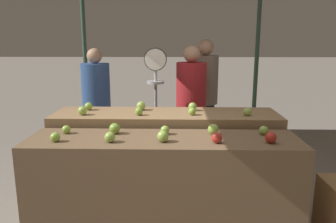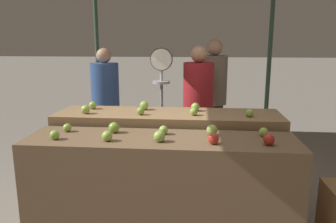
% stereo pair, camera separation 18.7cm
% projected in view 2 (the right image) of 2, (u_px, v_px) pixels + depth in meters
% --- Properties ---
extents(display_counter_front, '(2.16, 0.55, 0.89)m').
position_uv_depth(display_counter_front, '(161.00, 190.00, 2.68)').
color(display_counter_front, brown).
rests_on(display_counter_front, ground_plane).
extents(display_counter_back, '(2.16, 0.55, 0.96)m').
position_uv_depth(display_counter_back, '(168.00, 160.00, 3.25)').
color(display_counter_back, olive).
rests_on(display_counter_back, ground_plane).
extents(apple_front_0, '(0.07, 0.07, 0.07)m').
position_uv_depth(apple_front_0, '(55.00, 135.00, 2.54)').
color(apple_front_0, '#84AD3D').
rests_on(apple_front_0, display_counter_front).
extents(apple_front_1, '(0.08, 0.08, 0.08)m').
position_uv_depth(apple_front_1, '(107.00, 136.00, 2.50)').
color(apple_front_1, '#8EB247').
rests_on(apple_front_1, display_counter_front).
extents(apple_front_2, '(0.09, 0.09, 0.09)m').
position_uv_depth(apple_front_2, '(160.00, 136.00, 2.48)').
color(apple_front_2, '#8EB247').
rests_on(apple_front_2, display_counter_front).
extents(apple_front_3, '(0.08, 0.08, 0.08)m').
position_uv_depth(apple_front_3, '(213.00, 139.00, 2.43)').
color(apple_front_3, '#B72D23').
rests_on(apple_front_3, display_counter_front).
extents(apple_front_4, '(0.09, 0.09, 0.09)m').
position_uv_depth(apple_front_4, '(269.00, 139.00, 2.40)').
color(apple_front_4, '#AD281E').
rests_on(apple_front_4, display_counter_front).
extents(apple_front_5, '(0.07, 0.07, 0.07)m').
position_uv_depth(apple_front_5, '(67.00, 128.00, 2.76)').
color(apple_front_5, '#84AD3D').
rests_on(apple_front_5, display_counter_front).
extents(apple_front_6, '(0.09, 0.09, 0.09)m').
position_uv_depth(apple_front_6, '(114.00, 128.00, 2.72)').
color(apple_front_6, '#7AA338').
rests_on(apple_front_6, display_counter_front).
extents(apple_front_7, '(0.07, 0.07, 0.07)m').
position_uv_depth(apple_front_7, '(163.00, 130.00, 2.68)').
color(apple_front_7, '#8EB247').
rests_on(apple_front_7, display_counter_front).
extents(apple_front_8, '(0.09, 0.09, 0.09)m').
position_uv_depth(apple_front_8, '(212.00, 130.00, 2.65)').
color(apple_front_8, '#8EB247').
rests_on(apple_front_8, display_counter_front).
extents(apple_front_9, '(0.07, 0.07, 0.07)m').
position_uv_depth(apple_front_9, '(264.00, 132.00, 2.62)').
color(apple_front_9, '#8EB247').
rests_on(apple_front_9, display_counter_front).
extents(apple_back_0, '(0.08, 0.08, 0.08)m').
position_uv_depth(apple_back_0, '(85.00, 109.00, 3.10)').
color(apple_back_0, '#8EB247').
rests_on(apple_back_0, display_counter_back).
extents(apple_back_1, '(0.07, 0.07, 0.07)m').
position_uv_depth(apple_back_1, '(140.00, 111.00, 3.05)').
color(apple_back_1, '#7AA338').
rests_on(apple_back_1, display_counter_back).
extents(apple_back_2, '(0.07, 0.07, 0.07)m').
position_uv_depth(apple_back_2, '(194.00, 112.00, 3.03)').
color(apple_back_2, '#84AD3D').
rests_on(apple_back_2, display_counter_back).
extents(apple_back_3, '(0.08, 0.08, 0.08)m').
position_uv_depth(apple_back_3, '(250.00, 113.00, 2.97)').
color(apple_back_3, '#8EB247').
rests_on(apple_back_3, display_counter_back).
extents(apple_back_4, '(0.08, 0.08, 0.08)m').
position_uv_depth(apple_back_4, '(93.00, 105.00, 3.31)').
color(apple_back_4, '#84AD3D').
rests_on(apple_back_4, display_counter_back).
extents(apple_back_5, '(0.09, 0.09, 0.09)m').
position_uv_depth(apple_back_5, '(144.00, 105.00, 3.27)').
color(apple_back_5, '#8EB247').
rests_on(apple_back_5, display_counter_back).
extents(apple_back_6, '(0.08, 0.08, 0.08)m').
position_uv_depth(apple_back_6, '(195.00, 107.00, 3.22)').
color(apple_back_6, '#8EB247').
rests_on(apple_back_6, display_counter_back).
extents(produce_scale, '(0.26, 0.20, 1.56)m').
position_uv_depth(produce_scale, '(161.00, 86.00, 3.81)').
color(produce_scale, '#99999E').
rests_on(produce_scale, ground_plane).
extents(person_vendor_at_scale, '(0.41, 0.41, 1.58)m').
position_uv_depth(person_vendor_at_scale, '(198.00, 100.00, 4.12)').
color(person_vendor_at_scale, '#2D2D38').
rests_on(person_vendor_at_scale, ground_plane).
extents(person_customer_left, '(0.42, 0.42, 1.54)m').
position_uv_depth(person_customer_left, '(105.00, 97.00, 4.55)').
color(person_customer_left, '#2D2D38').
rests_on(person_customer_left, ground_plane).
extents(person_customer_right, '(0.38, 0.38, 1.65)m').
position_uv_depth(person_customer_right, '(214.00, 91.00, 4.54)').
color(person_customer_right, '#2D2D38').
rests_on(person_customer_right, ground_plane).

